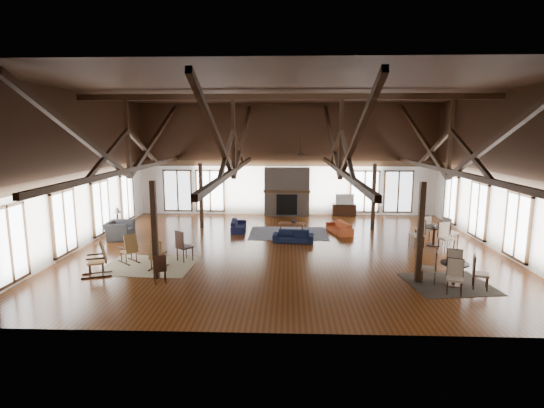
{
  "coord_description": "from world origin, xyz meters",
  "views": [
    {
      "loc": [
        0.05,
        -15.94,
        4.49
      ],
      "look_at": [
        -0.59,
        1.0,
        1.59
      ],
      "focal_mm": 28.0,
      "sensor_mm": 36.0,
      "label": 1
    }
  ],
  "objects_px": {
    "sofa_orange": "(339,228)",
    "tv_console": "(344,210)",
    "cafe_table_far": "(434,232)",
    "sofa_navy_front": "(293,236)",
    "coffee_table": "(291,224)",
    "cafe_table_near": "(454,270)",
    "sofa_navy_left": "(239,225)",
    "armchair": "(119,230)"
  },
  "relations": [
    {
      "from": "cafe_table_near",
      "to": "cafe_table_far",
      "type": "bearing_deg",
      "value": 78.48
    },
    {
      "from": "sofa_navy_left",
      "to": "sofa_orange",
      "type": "relative_size",
      "value": 0.98
    },
    {
      "from": "armchair",
      "to": "cafe_table_far",
      "type": "height_order",
      "value": "cafe_table_far"
    },
    {
      "from": "sofa_navy_left",
      "to": "coffee_table",
      "type": "relative_size",
      "value": 1.34
    },
    {
      "from": "sofa_orange",
      "to": "armchair",
      "type": "height_order",
      "value": "armchair"
    },
    {
      "from": "sofa_navy_left",
      "to": "tv_console",
      "type": "bearing_deg",
      "value": -58.19
    },
    {
      "from": "armchair",
      "to": "cafe_table_near",
      "type": "height_order",
      "value": "cafe_table_near"
    },
    {
      "from": "tv_console",
      "to": "cafe_table_far",
      "type": "bearing_deg",
      "value": -65.23
    },
    {
      "from": "sofa_navy_left",
      "to": "cafe_table_far",
      "type": "height_order",
      "value": "cafe_table_far"
    },
    {
      "from": "coffee_table",
      "to": "cafe_table_near",
      "type": "relative_size",
      "value": 0.66
    },
    {
      "from": "coffee_table",
      "to": "cafe_table_far",
      "type": "relative_size",
      "value": 0.59
    },
    {
      "from": "sofa_navy_left",
      "to": "coffee_table",
      "type": "xyz_separation_m",
      "value": [
        2.42,
        -0.29,
        0.14
      ]
    },
    {
      "from": "cafe_table_near",
      "to": "sofa_orange",
      "type": "bearing_deg",
      "value": 111.71
    },
    {
      "from": "sofa_navy_left",
      "to": "coffee_table",
      "type": "height_order",
      "value": "sofa_navy_left"
    },
    {
      "from": "sofa_orange",
      "to": "coffee_table",
      "type": "distance_m",
      "value": 2.16
    },
    {
      "from": "armchair",
      "to": "cafe_table_far",
      "type": "xyz_separation_m",
      "value": [
        12.94,
        -0.54,
        0.16
      ]
    },
    {
      "from": "tv_console",
      "to": "sofa_navy_front",
      "type": "bearing_deg",
      "value": -116.18
    },
    {
      "from": "cafe_table_far",
      "to": "tv_console",
      "type": "height_order",
      "value": "cafe_table_far"
    },
    {
      "from": "coffee_table",
      "to": "cafe_table_far",
      "type": "height_order",
      "value": "cafe_table_far"
    },
    {
      "from": "sofa_orange",
      "to": "cafe_table_far",
      "type": "height_order",
      "value": "cafe_table_far"
    },
    {
      "from": "sofa_navy_front",
      "to": "armchair",
      "type": "height_order",
      "value": "armchair"
    },
    {
      "from": "sofa_navy_front",
      "to": "cafe_table_far",
      "type": "xyz_separation_m",
      "value": [
        5.6,
        -0.3,
        0.3
      ]
    },
    {
      "from": "coffee_table",
      "to": "cafe_table_far",
      "type": "distance_m",
      "value": 6.0
    },
    {
      "from": "sofa_navy_front",
      "to": "coffee_table",
      "type": "bearing_deg",
      "value": 97.19
    },
    {
      "from": "sofa_orange",
      "to": "cafe_table_near",
      "type": "relative_size",
      "value": 0.9
    },
    {
      "from": "sofa_navy_left",
      "to": "cafe_table_far",
      "type": "xyz_separation_m",
      "value": [
        8.09,
        -2.28,
        0.29
      ]
    },
    {
      "from": "coffee_table",
      "to": "cafe_table_near",
      "type": "xyz_separation_m",
      "value": [
        4.74,
        -6.5,
        0.1
      ]
    },
    {
      "from": "armchair",
      "to": "tv_console",
      "type": "relative_size",
      "value": 0.92
    },
    {
      "from": "sofa_navy_front",
      "to": "tv_console",
      "type": "relative_size",
      "value": 1.32
    },
    {
      "from": "sofa_navy_left",
      "to": "coffee_table",
      "type": "bearing_deg",
      "value": -100.29
    },
    {
      "from": "tv_console",
      "to": "sofa_navy_left",
      "type": "bearing_deg",
      "value": -144.74
    },
    {
      "from": "sofa_navy_front",
      "to": "sofa_navy_left",
      "type": "bearing_deg",
      "value": 146.51
    },
    {
      "from": "sofa_navy_front",
      "to": "sofa_orange",
      "type": "bearing_deg",
      "value": 44.07
    },
    {
      "from": "sofa_navy_left",
      "to": "armchair",
      "type": "distance_m",
      "value": 5.16
    },
    {
      "from": "cafe_table_near",
      "to": "armchair",
      "type": "bearing_deg",
      "value": 157.18
    },
    {
      "from": "sofa_navy_left",
      "to": "sofa_orange",
      "type": "height_order",
      "value": "sofa_orange"
    },
    {
      "from": "sofa_orange",
      "to": "tv_console",
      "type": "height_order",
      "value": "tv_console"
    },
    {
      "from": "coffee_table",
      "to": "armchair",
      "type": "bearing_deg",
      "value": -157.68
    },
    {
      "from": "coffee_table",
      "to": "cafe_table_near",
      "type": "height_order",
      "value": "cafe_table_near"
    },
    {
      "from": "sofa_navy_front",
      "to": "sofa_navy_left",
      "type": "distance_m",
      "value": 3.18
    },
    {
      "from": "cafe_table_far",
      "to": "armchair",
      "type": "bearing_deg",
      "value": 177.6
    },
    {
      "from": "sofa_orange",
      "to": "cafe_table_near",
      "type": "height_order",
      "value": "cafe_table_near"
    }
  ]
}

